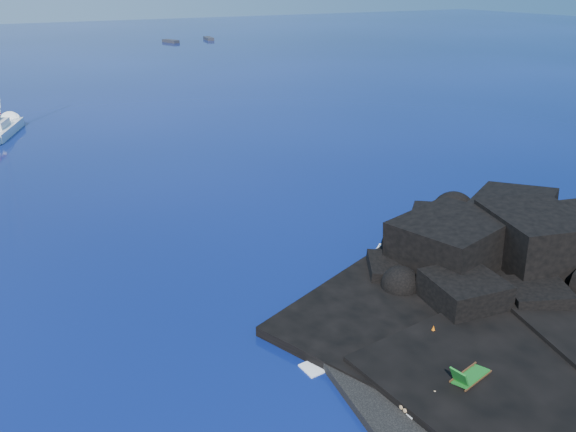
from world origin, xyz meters
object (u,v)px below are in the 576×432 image
object	(u,v)px
sailboat	(1,135)
marker_cone	(433,331)
distant_boat_a	(171,43)
sunbather	(424,398)
distant_boat_b	(209,40)
deck_chair	(471,371)

from	to	relation	value
sailboat	marker_cone	distance (m)	47.05
sailboat	distant_boat_a	xyz separation A→B (m)	(39.28, 72.70, 0.00)
sailboat	sunbather	xyz separation A→B (m)	(10.76, -47.86, 0.52)
sailboat	distant_boat_b	xyz separation A→B (m)	(49.18, 74.32, 0.00)
deck_chair	sailboat	bearing A→B (deg)	92.58
deck_chair	distant_boat_a	distance (m)	123.49
deck_chair	distant_boat_b	distance (m)	127.54
sailboat	marker_cone	xyz separation A→B (m)	(13.67, -45.01, 0.60)
sunbather	distant_boat_a	distance (m)	123.88
deck_chair	distant_boat_a	xyz separation A→B (m)	(26.46, 120.62, -0.94)
distant_boat_b	deck_chair	bearing A→B (deg)	-99.29
sailboat	distant_boat_a	distance (m)	82.63
sunbather	marker_cone	distance (m)	4.07
deck_chair	sunbather	bearing A→B (deg)	165.79
deck_chair	sunbather	world-z (taller)	deck_chair
marker_cone	distant_boat_a	bearing A→B (deg)	77.73
marker_cone	distant_boat_b	distance (m)	124.50
deck_chair	marker_cone	xyz separation A→B (m)	(0.86, 2.91, -0.34)
sailboat	distant_boat_a	world-z (taller)	sailboat
sailboat	marker_cone	world-z (taller)	sailboat
sunbather	distant_boat_b	world-z (taller)	sunbather
sailboat	deck_chair	world-z (taller)	sailboat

